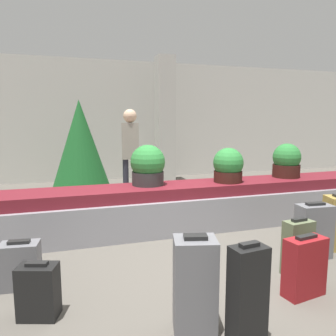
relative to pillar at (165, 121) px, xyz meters
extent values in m
plane|color=#59544C|center=(-1.05, -4.88, -1.60)|extent=(18.00, 18.00, 0.00)
cube|color=beige|center=(-1.05, 0.94, 0.00)|extent=(18.00, 0.06, 3.20)
cube|color=gray|center=(-1.05, -3.59, -1.35)|extent=(8.79, 0.83, 0.50)
cube|color=maroon|center=(-1.05, -3.59, -1.01)|extent=(8.44, 0.67, 0.16)
cube|color=beige|center=(0.00, 0.00, 0.00)|extent=(0.44, 0.44, 3.20)
cube|color=black|center=(-1.27, -6.18, -1.23)|extent=(0.28, 0.19, 0.73)
cube|color=black|center=(-1.27, -6.18, -0.85)|extent=(0.15, 0.07, 0.03)
cube|color=slate|center=(-2.92, -4.81, -1.38)|extent=(0.38, 0.26, 0.44)
cube|color=black|center=(-2.92, -4.81, -1.14)|extent=(0.20, 0.10, 0.03)
cube|color=black|center=(-2.72, -5.39, -1.38)|extent=(0.35, 0.28, 0.45)
cube|color=black|center=(-2.72, -5.39, -1.14)|extent=(0.18, 0.12, 0.03)
cube|color=slate|center=(0.27, -5.07, -1.28)|extent=(0.42, 0.25, 0.63)
cube|color=black|center=(0.27, -5.07, -0.95)|extent=(0.22, 0.10, 0.03)
cube|color=maroon|center=(-0.42, -5.75, -1.33)|extent=(0.42, 0.24, 0.55)
cube|color=black|center=(-0.42, -5.75, -1.04)|extent=(0.22, 0.09, 0.03)
cube|color=slate|center=(-1.57, -5.93, -1.23)|extent=(0.37, 0.33, 0.74)
cube|color=black|center=(-1.57, -5.93, -0.85)|extent=(0.19, 0.13, 0.03)
cube|color=#5B6647|center=(-0.19, -5.38, -1.31)|extent=(0.33, 0.20, 0.57)
cube|color=black|center=(-0.19, -5.38, -1.01)|extent=(0.18, 0.08, 0.03)
cylinder|color=#2D2D2D|center=(-1.33, -3.49, -0.83)|extent=(0.46, 0.46, 0.20)
sphere|color=#2D7F38|center=(-1.33, -3.49, -0.60)|extent=(0.50, 0.50, 0.50)
cylinder|color=#381914|center=(1.03, -3.53, -0.83)|extent=(0.44, 0.44, 0.21)
sphere|color=#2D7F38|center=(1.03, -3.53, -0.60)|extent=(0.45, 0.45, 0.45)
cylinder|color=#381914|center=(-0.10, -3.64, -0.85)|extent=(0.43, 0.43, 0.17)
sphere|color=#2D7F38|center=(-0.10, -3.64, -0.64)|extent=(0.46, 0.46, 0.46)
cylinder|color=#282833|center=(-1.38, -1.93, -1.16)|extent=(0.11, 0.11, 0.87)
cylinder|color=#282833|center=(-1.18, -1.93, -1.16)|extent=(0.11, 0.11, 0.87)
cube|color=gray|center=(-1.28, -1.93, -0.39)|extent=(0.35, 0.24, 0.69)
sphere|color=beige|center=(-1.28, -1.93, 0.09)|extent=(0.25, 0.25, 0.25)
cylinder|color=#4C331E|center=(-2.17, -1.10, -1.51)|extent=(0.16, 0.16, 0.18)
cone|color=#195623|center=(-2.17, -1.10, -0.50)|extent=(1.20, 1.20, 1.85)
camera|label=1|loc=(-2.46, -8.07, 0.00)|focal=35.00mm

